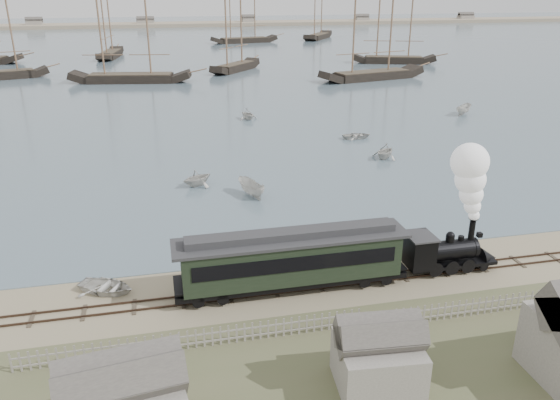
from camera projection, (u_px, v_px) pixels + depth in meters
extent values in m
plane|color=gray|center=(283.00, 274.00, 37.83)|extent=(600.00, 600.00, 0.00)
cube|color=#4B5E6C|center=(174.00, 42.00, 192.05)|extent=(600.00, 336.00, 0.06)
cube|color=#39281F|center=(292.00, 291.00, 35.52)|extent=(120.00, 0.08, 0.12)
cube|color=#39281F|center=(288.00, 284.00, 36.43)|extent=(120.00, 0.08, 0.12)
cube|color=#3C3326|center=(290.00, 288.00, 36.00)|extent=(120.00, 1.80, 0.06)
cube|color=tan|center=(167.00, 26.00, 264.64)|extent=(500.00, 20.00, 1.80)
cube|color=black|center=(450.00, 262.00, 38.12)|extent=(6.35, 1.87, 0.23)
cylinder|color=black|center=(446.00, 250.00, 37.70)|extent=(3.92, 1.40, 1.40)
cube|color=black|center=(419.00, 251.00, 37.21)|extent=(1.68, 2.05, 2.15)
cube|color=#303032|center=(421.00, 236.00, 36.80)|extent=(1.87, 2.24, 0.11)
cylinder|color=black|center=(472.00, 231.00, 37.60)|extent=(0.41, 0.41, 1.49)
sphere|color=black|center=(450.00, 236.00, 37.34)|extent=(0.60, 0.60, 0.60)
cone|color=black|center=(488.00, 259.00, 38.77)|extent=(1.31, 1.87, 1.87)
cube|color=black|center=(480.00, 235.00, 37.86)|extent=(0.33, 0.33, 0.33)
cube|color=black|center=(291.00, 279.00, 35.75)|extent=(15.18, 2.49, 0.38)
cube|color=black|center=(292.00, 258.00, 35.19)|extent=(14.10, 2.71, 2.71)
cube|color=black|center=(297.00, 264.00, 33.85)|extent=(13.01, 0.06, 0.98)
cube|color=black|center=(287.00, 245.00, 36.34)|extent=(13.01, 0.06, 0.98)
cube|color=#303032|center=(292.00, 238.00, 34.68)|extent=(15.18, 2.93, 0.20)
cube|color=#303032|center=(292.00, 234.00, 34.56)|extent=(13.55, 1.30, 0.49)
imported|color=beige|center=(106.00, 287.00, 35.53)|extent=(4.17, 4.59, 0.78)
imported|color=beige|center=(197.00, 178.00, 54.03)|extent=(4.14, 4.28, 1.73)
imported|color=beige|center=(251.00, 188.00, 51.45)|extent=(4.17, 2.77, 1.51)
imported|color=beige|center=(357.00, 136.00, 70.97)|extent=(2.72, 3.77, 0.78)
imported|color=beige|center=(385.00, 151.00, 62.59)|extent=(4.41, 4.46, 1.78)
imported|color=beige|center=(463.00, 110.00, 83.82)|extent=(3.74, 4.16, 1.58)
imported|color=beige|center=(247.00, 114.00, 80.92)|extent=(3.96, 3.73, 1.65)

